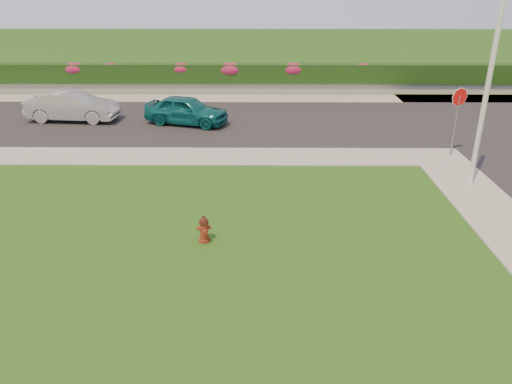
{
  "coord_description": "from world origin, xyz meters",
  "views": [
    {
      "loc": [
        0.09,
        -9.26,
        6.44
      ],
      "look_at": [
        -0.01,
        3.51,
        0.9
      ],
      "focal_mm": 35.0,
      "sensor_mm": 36.0,
      "label": 1
    }
  ],
  "objects_px": {
    "sedan_silver": "(72,106)",
    "utility_pole": "(487,89)",
    "stop_sign": "(458,105)",
    "fire_hydrant": "(204,229)",
    "sedan_teal": "(186,110)"
  },
  "relations": [
    {
      "from": "sedan_silver",
      "to": "utility_pole",
      "type": "bearing_deg",
      "value": -112.25
    },
    {
      "from": "fire_hydrant",
      "to": "sedan_teal",
      "type": "relative_size",
      "value": 0.19
    },
    {
      "from": "fire_hydrant",
      "to": "utility_pole",
      "type": "relative_size",
      "value": 0.11
    },
    {
      "from": "fire_hydrant",
      "to": "utility_pole",
      "type": "distance_m",
      "value": 9.72
    },
    {
      "from": "utility_pole",
      "to": "stop_sign",
      "type": "xyz_separation_m",
      "value": [
        0.44,
        3.1,
        -1.25
      ]
    },
    {
      "from": "sedan_teal",
      "to": "sedan_silver",
      "type": "height_order",
      "value": "sedan_silver"
    },
    {
      "from": "sedan_teal",
      "to": "utility_pole",
      "type": "bearing_deg",
      "value": -108.35
    },
    {
      "from": "sedan_teal",
      "to": "stop_sign",
      "type": "xyz_separation_m",
      "value": [
        10.87,
        -4.31,
        1.29
      ]
    },
    {
      "from": "fire_hydrant",
      "to": "utility_pole",
      "type": "xyz_separation_m",
      "value": [
        8.45,
        3.82,
        2.89
      ]
    },
    {
      "from": "sedan_teal",
      "to": "fire_hydrant",
      "type": "bearing_deg",
      "value": -152.98
    },
    {
      "from": "stop_sign",
      "to": "sedan_silver",
      "type": "bearing_deg",
      "value": 163.31
    },
    {
      "from": "fire_hydrant",
      "to": "stop_sign",
      "type": "height_order",
      "value": "stop_sign"
    },
    {
      "from": "utility_pole",
      "to": "stop_sign",
      "type": "height_order",
      "value": "utility_pole"
    },
    {
      "from": "sedan_silver",
      "to": "utility_pole",
      "type": "relative_size",
      "value": 0.66
    },
    {
      "from": "fire_hydrant",
      "to": "sedan_silver",
      "type": "xyz_separation_m",
      "value": [
        -7.5,
        11.78,
        0.39
      ]
    }
  ]
}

